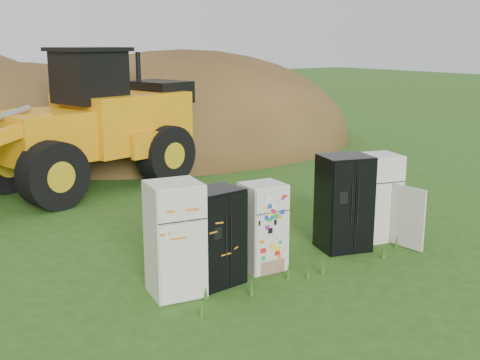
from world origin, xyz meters
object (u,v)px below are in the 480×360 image
at_px(fridge_black_side, 215,237).
at_px(wheel_loader, 61,122).
at_px(fridge_open_door, 377,197).
at_px(fridge_sticker, 263,226).
at_px(fridge_black_right, 344,203).
at_px(fridge_leftmost, 175,239).

relative_size(fridge_black_side, wheel_loader, 0.21).
bearing_deg(wheel_loader, fridge_open_door, -75.93).
bearing_deg(fridge_sticker, wheel_loader, 103.53).
relative_size(fridge_black_right, wheel_loader, 0.24).
height_order(fridge_leftmost, fridge_black_side, fridge_leftmost).
height_order(fridge_leftmost, fridge_sticker, fridge_leftmost).
relative_size(fridge_sticker, fridge_black_right, 0.84).
bearing_deg(fridge_leftmost, wheel_loader, 93.98).
bearing_deg(fridge_leftmost, fridge_black_side, 8.35).
height_order(fridge_leftmost, fridge_open_door, fridge_leftmost).
distance_m(fridge_sticker, fridge_open_door, 2.95).
relative_size(fridge_open_door, wheel_loader, 0.22).
xyz_separation_m(fridge_black_side, fridge_open_door, (4.03, 0.06, 0.06)).
distance_m(fridge_black_right, wheel_loader, 8.25).
distance_m(fridge_leftmost, fridge_open_door, 4.77).
xyz_separation_m(fridge_black_side, fridge_black_right, (3.03, 0.01, 0.11)).
xyz_separation_m(fridge_black_side, wheel_loader, (0.10, 7.66, 1.10)).
distance_m(fridge_leftmost, fridge_black_right, 3.78).
height_order(fridge_black_side, fridge_open_door, fridge_open_door).
height_order(fridge_sticker, wheel_loader, wheel_loader).
height_order(fridge_leftmost, fridge_black_right, fridge_black_right).
xyz_separation_m(fridge_leftmost, wheel_loader, (0.84, 7.63, 1.00)).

